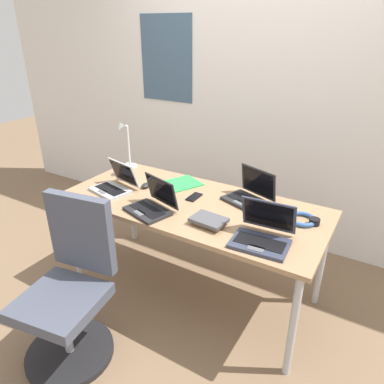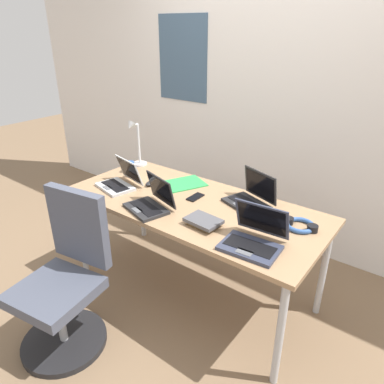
% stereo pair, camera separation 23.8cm
% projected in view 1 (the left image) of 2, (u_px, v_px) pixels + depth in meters
% --- Properties ---
extents(ground_plane, '(12.00, 12.00, 0.00)m').
position_uv_depth(ground_plane, '(192.00, 289.00, 2.73)').
color(ground_plane, '#7A6047').
extents(wall_back, '(6.00, 0.13, 2.60)m').
position_uv_depth(wall_back, '(258.00, 94.00, 3.04)').
color(wall_back, silver).
rests_on(wall_back, ground_plane).
extents(desk, '(1.80, 0.80, 0.74)m').
position_uv_depth(desk, '(192.00, 210.00, 2.44)').
color(desk, '#9E7A56').
rests_on(desk, ground_plane).
extents(desk_lamp, '(0.12, 0.18, 0.40)m').
position_uv_depth(desk_lamp, '(126.00, 146.00, 2.92)').
color(desk_lamp, silver).
rests_on(desk_lamp, desk).
extents(laptop_near_mouse, '(0.33, 0.30, 0.22)m').
position_uv_depth(laptop_near_mouse, '(262.00, 235.00, 1.96)').
color(laptop_near_mouse, '#33384C').
rests_on(laptop_near_mouse, desk).
extents(laptop_mid_desk, '(0.36, 0.32, 0.22)m').
position_uv_depth(laptop_mid_desk, '(250.00, 195.00, 2.42)').
color(laptop_mid_desk, '#232326').
rests_on(laptop_mid_desk, desk).
extents(laptop_front_right, '(0.33, 0.32, 0.20)m').
position_uv_depth(laptop_front_right, '(114.00, 185.00, 2.58)').
color(laptop_front_right, '#B7BABC').
rests_on(laptop_front_right, desk).
extents(laptop_front_left, '(0.34, 0.31, 0.21)m').
position_uv_depth(laptop_front_left, '(152.00, 205.00, 2.29)').
color(laptop_front_left, '#232326').
rests_on(laptop_front_left, desk).
extents(computer_mouse, '(0.06, 0.10, 0.03)m').
position_uv_depth(computer_mouse, '(146.00, 185.00, 2.64)').
color(computer_mouse, black).
rests_on(computer_mouse, desk).
extents(cell_phone, '(0.06, 0.14, 0.01)m').
position_uv_depth(cell_phone, '(194.00, 197.00, 2.49)').
color(cell_phone, black).
rests_on(cell_phone, desk).
extents(headphones, '(0.21, 0.18, 0.04)m').
position_uv_depth(headphones, '(302.00, 219.00, 2.18)').
color(headphones, '#335999').
rests_on(headphones, desk).
extents(pill_bottle, '(0.04, 0.04, 0.08)m').
position_uv_depth(pill_bottle, '(124.00, 175.00, 2.76)').
color(pill_bottle, gold).
rests_on(pill_bottle, desk).
extents(book_stack, '(0.22, 0.17, 0.04)m').
position_uv_depth(book_stack, '(209.00, 221.00, 2.15)').
color(book_stack, brown).
rests_on(book_stack, desk).
extents(paper_folder_front_left, '(0.34, 0.38, 0.01)m').
position_uv_depth(paper_folder_front_left, '(179.00, 184.00, 2.69)').
color(paper_folder_front_left, green).
rests_on(paper_folder_front_left, desk).
extents(coffee_mug, '(0.11, 0.08, 0.09)m').
position_uv_depth(coffee_mug, '(122.00, 170.00, 2.85)').
color(coffee_mug, '#2D518C').
rests_on(coffee_mug, desk).
extents(office_chair, '(0.52, 0.57, 0.97)m').
position_uv_depth(office_chair, '(70.00, 295.00, 2.09)').
color(office_chair, black).
rests_on(office_chair, ground_plane).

